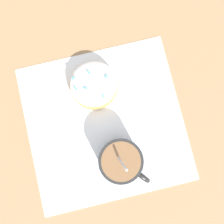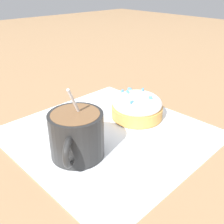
{
  "view_description": "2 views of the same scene",
  "coord_description": "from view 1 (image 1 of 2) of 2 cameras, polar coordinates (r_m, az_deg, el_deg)",
  "views": [
    {
      "loc": [
        0.04,
        0.01,
        0.53
      ],
      "look_at": [
        -0.02,
        0.02,
        0.04
      ],
      "focal_mm": 42.0,
      "sensor_mm": 36.0,
      "label": 1
    },
    {
      "loc": [
        0.25,
        0.29,
        0.24
      ],
      "look_at": [
        -0.01,
        -0.0,
        0.04
      ],
      "focal_mm": 42.0,
      "sensor_mm": 36.0,
      "label": 2
    }
  ],
  "objects": [
    {
      "name": "ground_plane",
      "position": [
        0.53,
        -1.55,
        -2.46
      ],
      "size": [
        3.0,
        3.0,
        0.0
      ],
      "primitive_type": "plane",
      "color": "#93704C"
    },
    {
      "name": "coffee_cup",
      "position": [
        0.49,
        1.98,
        -10.56
      ],
      "size": [
        0.09,
        0.09,
        0.11
      ],
      "color": "black",
      "rests_on": "paper_napkin"
    },
    {
      "name": "paper_napkin",
      "position": [
        0.53,
        -1.55,
        -2.45
      ],
      "size": [
        0.31,
        0.32,
        0.0
      ],
      "color": "white",
      "rests_on": "ground_plane"
    },
    {
      "name": "frosted_pastry",
      "position": [
        0.51,
        -4.02,
        6.02
      ],
      "size": [
        0.1,
        0.1,
        0.05
      ],
      "color": "#D19347",
      "rests_on": "paper_napkin"
    }
  ]
}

